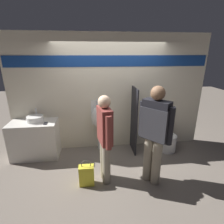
# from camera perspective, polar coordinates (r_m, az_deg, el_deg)

# --- Properties ---
(ground_plane) EXTENTS (16.00, 16.00, 0.00)m
(ground_plane) POSITION_cam_1_polar(r_m,az_deg,el_deg) (4.12, 0.28, -14.76)
(ground_plane) COLOR #70665B
(display_wall) EXTENTS (4.58, 0.07, 2.70)m
(display_wall) POSITION_cam_1_polar(r_m,az_deg,el_deg) (4.13, -0.70, 6.03)
(display_wall) COLOR beige
(display_wall) RESTS_ON ground_plane
(sink_counter) EXTENTS (1.01, 0.55, 0.84)m
(sink_counter) POSITION_cam_1_polar(r_m,az_deg,el_deg) (4.34, -23.80, -8.23)
(sink_counter) COLOR silver
(sink_counter) RESTS_ON ground_plane
(sink_basin) EXTENTS (0.36, 0.36, 0.26)m
(sink_basin) POSITION_cam_1_polar(r_m,az_deg,el_deg) (4.19, -23.80, -2.00)
(sink_basin) COLOR white
(sink_basin) RESTS_ON sink_counter
(cell_phone) EXTENTS (0.07, 0.14, 0.01)m
(cell_phone) POSITION_cam_1_polar(r_m,az_deg,el_deg) (3.99, -20.87, -3.49)
(cell_phone) COLOR #232328
(cell_phone) RESTS_ON sink_counter
(divider_near_counter) EXTENTS (0.03, 0.54, 1.55)m
(divider_near_counter) POSITION_cam_1_polar(r_m,az_deg,el_deg) (4.11, 7.17, -2.80)
(divider_near_counter) COLOR black
(divider_near_counter) RESTS_ON ground_plane
(urinal_near_counter) EXTENTS (0.33, 0.27, 1.26)m
(urinal_near_counter) POSITION_cam_1_polar(r_m,az_deg,el_deg) (4.11, -4.57, -1.70)
(urinal_near_counter) COLOR silver
(urinal_near_counter) RESTS_ON ground_plane
(toilet) EXTENTS (0.42, 0.58, 0.91)m
(toilet) POSITION_cam_1_polar(r_m,az_deg,el_deg) (4.53, 17.40, -8.06)
(toilet) COLOR white
(toilet) RESTS_ON ground_plane
(person_in_vest) EXTENTS (0.49, 0.51, 1.79)m
(person_in_vest) POSITION_cam_1_polar(r_m,az_deg,el_deg) (3.06, 13.79, -5.64)
(person_in_vest) COLOR gray
(person_in_vest) RESTS_ON ground_plane
(person_with_lanyard) EXTENTS (0.26, 0.56, 1.63)m
(person_with_lanyard) POSITION_cam_1_polar(r_m,az_deg,el_deg) (3.06, -2.37, -7.97)
(person_with_lanyard) COLOR gray
(person_with_lanyard) RESTS_ON ground_plane
(shopping_bag) EXTENTS (0.27, 0.15, 0.51)m
(shopping_bag) POSITION_cam_1_polar(r_m,az_deg,el_deg) (3.35, -8.29, -19.73)
(shopping_bag) COLOR yellow
(shopping_bag) RESTS_ON ground_plane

